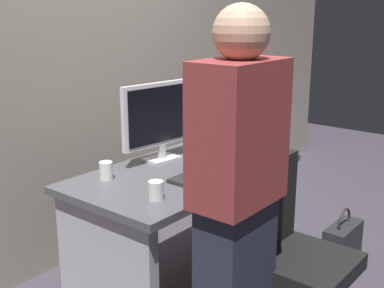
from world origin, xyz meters
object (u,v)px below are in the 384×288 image
book_stack (212,136)px  handbag (342,243)px  cup_near_keyboard (156,190)px  cup_by_monitor (106,171)px  mouse (236,159)px  person_at_desk (237,204)px  desk (185,210)px  office_chair (293,267)px  monitor (161,117)px  cell_phone (259,154)px  keyboard (202,173)px

book_stack → handbag: (0.41, -0.76, -0.68)m
cup_near_keyboard → cup_by_monitor: size_ratio=0.94×
mouse → handbag: (0.62, -0.43, -0.64)m
person_at_desk → mouse: size_ratio=16.39×
mouse → handbag: size_ratio=0.26×
desk → office_chair: bearing=-94.3°
monitor → cell_phone: (0.46, -0.38, -0.25)m
cup_near_keyboard → cell_phone: 0.93m
desk → handbag: desk is taller
keyboard → handbag: size_ratio=1.14×
desk → person_at_desk: person_at_desk is taller
cell_phone → cup_by_monitor: bearing=179.5°
monitor → keyboard: (-0.06, -0.35, -0.25)m
cup_by_monitor → handbag: bearing=-31.0°
mouse → cup_by_monitor: cup_by_monitor is taller
cup_near_keyboard → book_stack: bearing=21.7°
monitor → mouse: monitor is taller
desk → cup_by_monitor: 0.53m
book_stack → person_at_desk: bearing=-138.5°
desk → person_at_desk: 0.82m
monitor → person_at_desk: bearing=-118.7°
office_chair → person_at_desk: size_ratio=0.57×
keyboard → book_stack: 0.62m
keyboard → handbag: (0.93, -0.44, -0.63)m
desk → monitor: monitor is taller
person_at_desk → cell_phone: 1.02m
desk → cup_near_keyboard: bearing=-156.8°
book_stack → monitor: bearing=177.3°
keyboard → cup_by_monitor: size_ratio=4.56×
monitor → handbag: monitor is taller
book_stack → mouse: bearing=-122.3°
office_chair → cup_by_monitor: bearing=110.3°
monitor → cup_near_keyboard: 0.65m
office_chair → cup_near_keyboard: bearing=126.1°
keyboard → cup_by_monitor: bearing=136.6°
office_chair → monitor: monitor is taller
office_chair → book_stack: 1.12m
mouse → cup_near_keyboard: 0.73m
mouse → book_stack: bearing=57.7°
cup_by_monitor → keyboard: bearing=-43.0°
handbag → keyboard: bearing=154.9°
keyboard → mouse: size_ratio=4.30×
desk → handbag: 1.14m
cup_near_keyboard → office_chair: bearing=-53.9°
office_chair → cell_phone: (0.55, 0.54, 0.33)m
desk → book_stack: 0.61m
desk → person_at_desk: (-0.42, -0.62, 0.33)m
office_chair → book_stack: office_chair is taller
office_chair → handbag: bearing=7.9°
person_at_desk → mouse: bearing=34.1°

